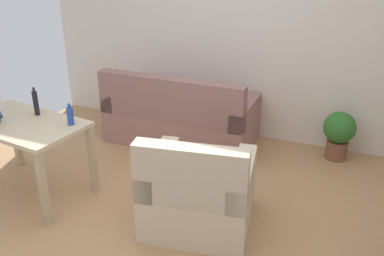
% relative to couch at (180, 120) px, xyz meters
% --- Properties ---
extents(ground_plane, '(5.20, 4.40, 0.02)m').
position_rel_couch_xyz_m(ground_plane, '(0.52, -1.59, -0.32)').
color(ground_plane, tan).
extents(wall_rear, '(5.20, 0.10, 2.70)m').
position_rel_couch_xyz_m(wall_rear, '(0.52, 0.61, 1.04)').
color(wall_rear, silver).
rests_on(wall_rear, ground_plane).
extents(couch, '(1.79, 0.84, 0.92)m').
position_rel_couch_xyz_m(couch, '(0.00, 0.00, 0.00)').
color(couch, '#996B66').
rests_on(couch, ground_plane).
extents(desk, '(1.28, 0.85, 0.76)m').
position_rel_couch_xyz_m(desk, '(-0.92, -1.60, 0.34)').
color(desk, '#C6B28E').
rests_on(desk, ground_plane).
extents(potted_plant, '(0.36, 0.36, 0.57)m').
position_rel_couch_xyz_m(potted_plant, '(1.85, 0.31, 0.02)').
color(potted_plant, brown).
rests_on(potted_plant, ground_plane).
extents(armchair, '(1.03, 0.98, 0.92)m').
position_rel_couch_xyz_m(armchair, '(0.84, -1.49, 0.01)').
color(armchair, beige).
rests_on(armchair, ground_plane).
extents(bottle_dark, '(0.05, 0.05, 0.28)m').
position_rel_couch_xyz_m(bottle_dark, '(-0.89, -1.40, 0.58)').
color(bottle_dark, black).
rests_on(bottle_dark, desk).
extents(bottle_blue, '(0.06, 0.06, 0.21)m').
position_rel_couch_xyz_m(bottle_blue, '(-0.44, -1.47, 0.54)').
color(bottle_blue, '#2347A3').
rests_on(bottle_blue, desk).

